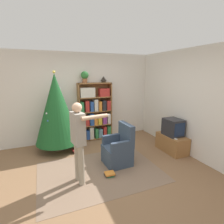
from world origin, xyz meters
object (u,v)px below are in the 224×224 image
Objects in this scene: television at (173,127)px; armchair at (119,150)px; potted_plant at (85,76)px; bookshelf at (95,113)px; standing_person at (79,137)px; christmas_tree at (56,109)px; table_lamp at (103,79)px.

armchair is at bearing -178.09° from television.
bookshelf is at bearing -2.13° from potted_plant.
armchair is (-1.56, -0.05, -0.34)m from television.
potted_plant is at bearing -171.41° from armchair.
television is 2.55m from standing_person.
television is 1.59m from armchair.
potted_plant is (0.86, 0.38, 0.82)m from christmas_tree.
television is (1.60, -1.61, -0.18)m from bookshelf.
bookshelf is 8.69× the size of table_lamp.
bookshelf is 2.28m from television.
bookshelf is at bearing 146.55° from standing_person.
christmas_tree is at bearing -156.06° from potted_plant.
television is 0.23× the size of christmas_tree.
television is 3.03m from christmas_tree.
christmas_tree reaches higher than potted_plant.
standing_person is at bearing -82.29° from christmas_tree.
table_lamp is at bearing 169.45° from armchair.
christmas_tree is at bearing -139.80° from armchair.
bookshelf is at bearing 134.69° from television.
christmas_tree reaches higher than table_lamp.
armchair is (1.17, -1.29, -0.79)m from christmas_tree.
standing_person is (0.22, -1.65, -0.21)m from christmas_tree.
bookshelf is 1.14× the size of standing_person.
christmas_tree is at bearing 155.52° from television.
potted_plant is at bearing 177.87° from bookshelf.
standing_person is 2.37m from potted_plant.
bookshelf is 3.71× the size of television.
standing_person is at bearing -107.43° from potted_plant.
bookshelf is 2.22m from standing_person.
armchair reaches higher than television.
bookshelf is 1.22m from christmas_tree.
standing_person is at bearing -120.65° from table_lamp.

